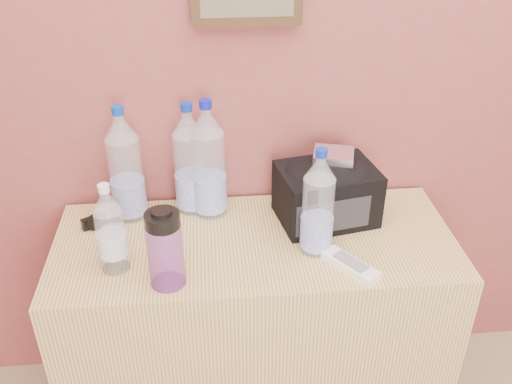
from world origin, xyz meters
The scene contains 11 objects.
dresser centered at (-0.21, 1.74, 0.36)m, with size 1.16×0.48×0.72m, color #A07F55.
pet_large_a centered at (-0.57, 1.90, 0.88)m, with size 0.10×0.10×0.36m.
pet_large_b centered at (-0.38, 1.93, 0.88)m, with size 0.10×0.10×0.35m.
pet_large_c centered at (-0.33, 1.90, 0.89)m, with size 0.10×0.10×0.37m.
pet_large_d centered at (-0.04, 1.68, 0.86)m, with size 0.09×0.09×0.32m.
pet_small centered at (-0.59, 1.65, 0.84)m, with size 0.07×0.07×0.26m.
nalgene_bottle centered at (-0.45, 1.58, 0.83)m, with size 0.09×0.09×0.22m.
sunglasses centered at (-0.65, 1.87, 0.74)m, with size 0.14×0.05×0.04m, color black, non-canonical shape.
ac_remote centered at (0.04, 1.59, 0.73)m, with size 0.17×0.05×0.02m, color silver.
toiletry_bag centered at (0.02, 1.84, 0.82)m, with size 0.28×0.20×0.19m, color black, non-canonical shape.
foil_packet centered at (0.03, 1.86, 0.92)m, with size 0.11×0.10×0.02m, color silver.
Camera 1 is at (-0.33, 0.42, 1.70)m, focal length 40.00 mm.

